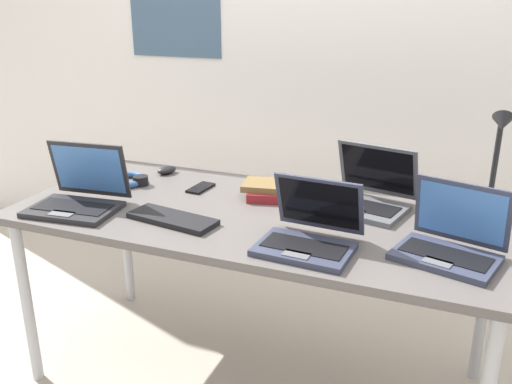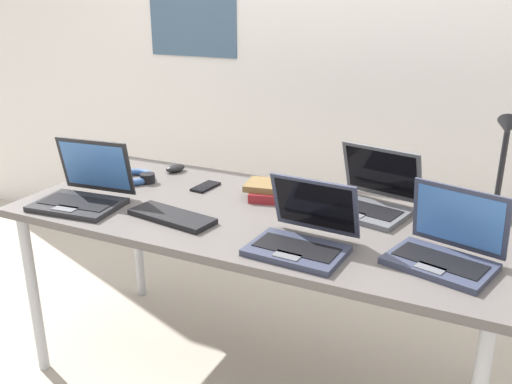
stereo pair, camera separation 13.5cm
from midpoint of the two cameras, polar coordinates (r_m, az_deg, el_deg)
The scene contains 14 objects.
ground_plane at distance 2.42m, azimuth -1.69°, elevation -18.61°, with size 12.00×12.00×0.00m, color #B7AD9E.
wall_back at distance 2.95m, azimuth 6.87°, elevation 15.70°, with size 6.00×0.13×2.60m.
desk at distance 2.07m, azimuth -1.88°, elevation -3.59°, with size 1.80×0.80×0.74m.
desk_lamp at distance 2.09m, azimuth 21.87°, elevation 2.63°, with size 0.12×0.18×0.40m.
laptop_near_mouse at distance 2.19m, azimuth -19.63°, elevation -0.46°, with size 0.35×0.30×0.24m.
laptop_near_lamp at distance 1.75m, azimuth 3.29°, elevation -4.45°, with size 0.31×0.29×0.21m.
laptop_back_right at distance 1.77m, azimuth 17.42°, elevation -5.11°, with size 0.35×0.30×0.22m.
laptop_by_keyboard at distance 2.11m, azimuth 9.52°, elevation -0.39°, with size 0.37×0.35×0.23m.
external_keyboard at distance 1.99m, azimuth -10.57°, elevation -2.77°, with size 0.33×0.12×0.02m, color black.
computer_mouse at distance 2.53m, azimuth -10.74°, elevation 2.24°, with size 0.06×0.10×0.03m, color black.
cell_phone at distance 2.30m, azimuth -7.43°, elevation 0.40°, with size 0.06×0.14×0.01m, color black.
headphones at distance 2.44m, azimuth -14.90°, elevation 1.23°, with size 0.21×0.18×0.04m.
book_stack at distance 2.18m, azimuth -0.47°, elevation 0.18°, with size 0.22×0.19×0.06m.
coffee_mug at distance 2.18m, azimuth 16.26°, elevation -0.25°, with size 0.11×0.08×0.09m.
Camera 1 is at (0.71, -1.76, 1.50)m, focal length 38.62 mm.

